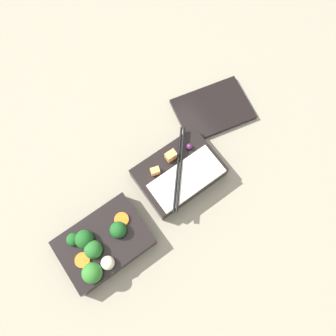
{
  "coord_description": "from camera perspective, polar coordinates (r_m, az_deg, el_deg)",
  "views": [
    {
      "loc": [
        -0.04,
        -0.17,
        0.77
      ],
      "look_at": [
        0.11,
        0.03,
        0.04
      ],
      "focal_mm": 35.0,
      "sensor_mm": 36.0,
      "label": 1
    }
  ],
  "objects": [
    {
      "name": "bento_tray_rice",
      "position": [
        0.78,
        2.01,
        -0.89
      ],
      "size": [
        0.19,
        0.16,
        0.07
      ],
      "color": "black",
      "rests_on": "ground_plane"
    },
    {
      "name": "ground_plane",
      "position": [
        0.79,
        -5.28,
        -7.02
      ],
      "size": [
        3.0,
        3.0,
        0.0
      ],
      "primitive_type": "plane",
      "color": "gray"
    },
    {
      "name": "bento_tray_vegetable",
      "position": [
        0.76,
        -11.39,
        -12.9
      ],
      "size": [
        0.19,
        0.14,
        0.08
      ],
      "color": "black",
      "rests_on": "ground_plane"
    },
    {
      "name": "bento_lid",
      "position": [
        0.88,
        7.79,
        10.1
      ],
      "size": [
        0.22,
        0.17,
        0.01
      ],
      "primitive_type": "cube",
      "rotation": [
        0.0,
        0.0,
        -0.23
      ],
      "color": "black",
      "rests_on": "ground_plane"
    }
  ]
}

